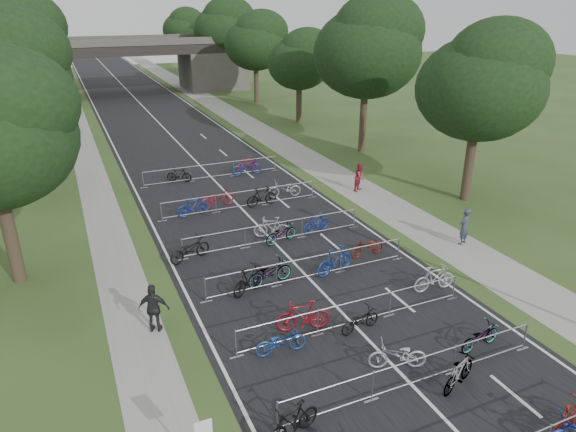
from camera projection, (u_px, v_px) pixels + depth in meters
name	position (u px, v px, depth m)	size (l,w,h in m)	color
road	(150.00, 114.00, 55.22)	(11.00, 140.00, 0.01)	black
sidewalk_right	(222.00, 108.00, 58.20)	(3.00, 140.00, 0.01)	gray
sidewalk_left	(76.00, 120.00, 52.42)	(2.00, 140.00, 0.01)	gray
lane_markings	(150.00, 114.00, 55.22)	(0.12, 140.00, 0.00)	silver
overpass_bridge	(127.00, 66.00, 66.52)	(31.00, 8.00, 7.05)	#4A4742
tree_right_0	(483.00, 84.00, 28.69)	(7.17, 7.17, 10.93)	#33261C
tree_left_1	(5.00, 74.00, 29.52)	(7.56, 7.56, 11.53)	#33261C
tree_right_1	(369.00, 49.00, 38.44)	(8.18, 8.18, 12.47)	#33261C
tree_left_2	(12.00, 45.00, 39.34)	(8.40, 8.40, 12.81)	#33261C
tree_right_2	(301.00, 61.00, 49.32)	(6.16, 6.16, 9.39)	#33261C
tree_left_3	(22.00, 54.00, 50.09)	(6.72, 6.72, 10.25)	#33261C
tree_right_3	(256.00, 42.00, 59.07)	(7.17, 7.17, 10.93)	#33261C
tree_left_4	(24.00, 38.00, 59.91)	(7.56, 7.56, 11.53)	#33261C
tree_right_4	(225.00, 28.00, 68.82)	(8.18, 8.18, 12.47)	#33261C
tree_left_5	(25.00, 26.00, 69.72)	(8.40, 8.40, 12.81)	#33261C
tree_right_5	(202.00, 38.00, 79.71)	(6.16, 6.16, 9.39)	#33261C
tree_left_6	(30.00, 34.00, 80.48)	(6.72, 6.72, 10.25)	#33261C
tree_right_6	(184.00, 28.00, 89.46)	(7.17, 7.17, 10.93)	#33261C
barrier_row_1	(415.00, 373.00, 15.84)	(9.70, 0.08, 1.10)	#9C9EA3
barrier_row_2	(355.00, 313.00, 18.88)	(9.70, 0.08, 1.10)	#9C9EA3
barrier_row_3	(310.00, 268.00, 22.09)	(9.70, 0.08, 1.10)	#9C9EA3
barrier_row_4	(274.00, 233.00, 25.47)	(9.70, 0.08, 1.10)	#9C9EA3
barrier_row_5	(241.00, 200.00, 29.69)	(9.70, 0.08, 1.10)	#9C9EA3
barrier_row_6	(212.00, 171.00, 34.75)	(9.70, 0.08, 1.10)	#9C9EA3
bike_3	(570.00, 416.00, 14.21)	(0.48, 1.70, 1.02)	maroon
bike_4	(292.00, 422.00, 13.96)	(0.52, 1.84, 1.10)	black
bike_5	(398.00, 356.00, 16.67)	(0.67, 1.92, 1.01)	#AEB0B6
bike_6	(459.00, 373.00, 15.83)	(0.50, 1.78, 1.07)	#9C9EA3
bike_7	(480.00, 337.00, 17.68)	(0.61, 1.75, 0.92)	#9C9EA3
bike_8	(281.00, 341.00, 17.41)	(0.63, 1.81, 0.95)	#1B4299
bike_9	(303.00, 316.00, 18.59)	(0.57, 2.02, 1.22)	maroon
bike_10	(360.00, 320.00, 18.62)	(0.59, 1.69, 0.89)	black
bike_11	(434.00, 278.00, 21.19)	(0.54, 1.90, 1.14)	#A7A7AE
bike_12	(249.00, 279.00, 21.09)	(0.56, 1.97, 1.18)	black
bike_13	(270.00, 273.00, 21.68)	(0.73, 2.10, 1.10)	#9C9EA3
bike_14	(335.00, 261.00, 22.55)	(0.58, 2.06, 1.24)	navy
bike_15	(367.00, 247.00, 24.16)	(0.63, 1.81, 0.95)	maroon
bike_16	(190.00, 249.00, 23.73)	(0.73, 2.09, 1.10)	black
bike_17	(272.00, 227.00, 26.03)	(0.53, 1.86, 1.12)	#9B9BA2
bike_18	(281.00, 233.00, 25.52)	(0.65, 1.87, 0.98)	#9C9EA3
bike_19	(317.00, 223.00, 26.67)	(0.49, 1.73, 1.04)	navy
bike_20	(193.00, 206.00, 28.69)	(0.53, 1.87, 1.13)	navy
bike_21	(217.00, 198.00, 29.91)	(0.74, 2.11, 1.11)	maroon
bike_22	(262.00, 197.00, 30.08)	(0.55, 1.94, 1.16)	black
bike_23	(285.00, 189.00, 31.49)	(0.71, 2.05, 1.08)	#9999A0
bike_25	(179.00, 175.00, 34.12)	(0.47, 1.68, 1.01)	black
bike_26	(247.00, 167.00, 35.58)	(0.75, 2.16, 1.14)	navy
bike_27	(248.00, 164.00, 36.54)	(0.47, 1.67, 1.00)	maroon
pedestrian_a	(464.00, 227.00, 25.20)	(0.68, 0.45, 1.87)	#31364A
pedestrian_b	(360.00, 177.00, 32.45)	(0.88, 0.68, 1.80)	maroon
pedestrian_c	(154.00, 309.00, 18.42)	(1.11, 0.46, 1.90)	black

